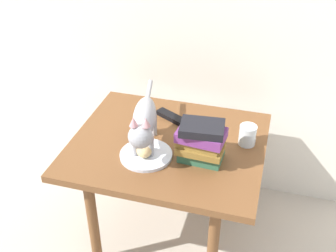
{
  "coord_description": "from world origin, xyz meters",
  "views": [
    {
      "loc": [
        0.38,
        -1.35,
        1.54
      ],
      "look_at": [
        0.0,
        0.0,
        0.61
      ],
      "focal_mm": 44.89,
      "sensor_mm": 36.0,
      "label": 1
    }
  ],
  "objects_px": {
    "side_table": "(168,155)",
    "book_stack": "(201,142)",
    "bread_roll": "(144,150)",
    "plate": "(146,155)",
    "cat": "(144,122)",
    "candle_jar": "(247,136)",
    "tv_remote": "(171,117)"
  },
  "relations": [
    {
      "from": "tv_remote",
      "to": "plate",
      "type": "bearing_deg",
      "value": -66.02
    },
    {
      "from": "plate",
      "to": "cat",
      "type": "xyz_separation_m",
      "value": [
        -0.02,
        0.04,
        0.13
      ]
    },
    {
      "from": "bread_roll",
      "to": "tv_remote",
      "type": "distance_m",
      "value": 0.31
    },
    {
      "from": "side_table",
      "to": "book_stack",
      "type": "relative_size",
      "value": 4.16
    },
    {
      "from": "side_table",
      "to": "book_stack",
      "type": "distance_m",
      "value": 0.23
    },
    {
      "from": "book_stack",
      "to": "candle_jar",
      "type": "bearing_deg",
      "value": 43.77
    },
    {
      "from": "tv_remote",
      "to": "cat",
      "type": "bearing_deg",
      "value": -71.24
    },
    {
      "from": "plate",
      "to": "cat",
      "type": "relative_size",
      "value": 0.44
    },
    {
      "from": "book_stack",
      "to": "tv_remote",
      "type": "distance_m",
      "value": 0.32
    },
    {
      "from": "book_stack",
      "to": "candle_jar",
      "type": "xyz_separation_m",
      "value": [
        0.16,
        0.15,
        -0.05
      ]
    },
    {
      "from": "side_table",
      "to": "plate",
      "type": "distance_m",
      "value": 0.15
    },
    {
      "from": "side_table",
      "to": "bread_roll",
      "type": "relative_size",
      "value": 9.84
    },
    {
      "from": "side_table",
      "to": "tv_remote",
      "type": "bearing_deg",
      "value": 101.61
    },
    {
      "from": "side_table",
      "to": "bread_roll",
      "type": "height_order",
      "value": "bread_roll"
    },
    {
      "from": "side_table",
      "to": "cat",
      "type": "distance_m",
      "value": 0.23
    },
    {
      "from": "side_table",
      "to": "plate",
      "type": "relative_size",
      "value": 3.81
    },
    {
      "from": "bread_roll",
      "to": "book_stack",
      "type": "xyz_separation_m",
      "value": [
        0.21,
        0.05,
        0.05
      ]
    },
    {
      "from": "candle_jar",
      "to": "tv_remote",
      "type": "bearing_deg",
      "value": 164.18
    },
    {
      "from": "side_table",
      "to": "book_stack",
      "type": "xyz_separation_m",
      "value": [
        0.15,
        -0.08,
        0.15
      ]
    },
    {
      "from": "cat",
      "to": "bread_roll",
      "type": "bearing_deg",
      "value": -72.49
    },
    {
      "from": "plate",
      "to": "tv_remote",
      "type": "distance_m",
      "value": 0.29
    },
    {
      "from": "candle_jar",
      "to": "plate",
      "type": "bearing_deg",
      "value": -152.34
    },
    {
      "from": "plate",
      "to": "book_stack",
      "type": "xyz_separation_m",
      "value": [
        0.21,
        0.04,
        0.08
      ]
    },
    {
      "from": "side_table",
      "to": "candle_jar",
      "type": "height_order",
      "value": "candle_jar"
    },
    {
      "from": "bread_roll",
      "to": "plate",
      "type": "bearing_deg",
      "value": 76.74
    },
    {
      "from": "plate",
      "to": "side_table",
      "type": "bearing_deg",
      "value": 63.72
    },
    {
      "from": "cat",
      "to": "tv_remote",
      "type": "distance_m",
      "value": 0.28
    },
    {
      "from": "book_stack",
      "to": "cat",
      "type": "bearing_deg",
      "value": 179.09
    },
    {
      "from": "side_table",
      "to": "candle_jar",
      "type": "bearing_deg",
      "value": 14.14
    },
    {
      "from": "bread_roll",
      "to": "candle_jar",
      "type": "distance_m",
      "value": 0.42
    },
    {
      "from": "candle_jar",
      "to": "side_table",
      "type": "bearing_deg",
      "value": -165.86
    },
    {
      "from": "plate",
      "to": "tv_remote",
      "type": "relative_size",
      "value": 1.38
    }
  ]
}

